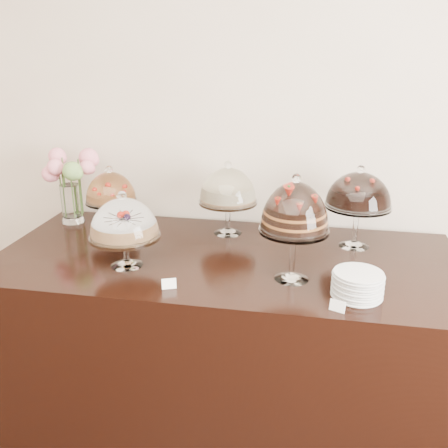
% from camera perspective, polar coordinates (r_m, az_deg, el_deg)
% --- Properties ---
extents(wall_back, '(5.00, 0.04, 3.00)m').
position_cam_1_polar(wall_back, '(2.76, 2.03, 12.47)').
color(wall_back, beige).
rests_on(wall_back, ground).
extents(display_counter, '(2.20, 1.00, 0.90)m').
position_cam_1_polar(display_counter, '(2.61, 0.21, -12.76)').
color(display_counter, black).
rests_on(display_counter, ground).
extents(cake_stand_sugar_sponge, '(0.32, 0.32, 0.35)m').
position_cam_1_polar(cake_stand_sugar_sponge, '(2.26, -11.37, 0.24)').
color(cake_stand_sugar_sponge, white).
rests_on(cake_stand_sugar_sponge, display_counter).
extents(cake_stand_choco_layer, '(0.29, 0.29, 0.47)m').
position_cam_1_polar(cake_stand_choco_layer, '(2.07, 8.09, 1.42)').
color(cake_stand_choco_layer, white).
rests_on(cake_stand_choco_layer, display_counter).
extents(cake_stand_cheesecake, '(0.31, 0.31, 0.39)m').
position_cam_1_polar(cake_stand_cheesecake, '(2.60, 0.46, 4.05)').
color(cake_stand_cheesecake, white).
rests_on(cake_stand_cheesecake, display_counter).
extents(cake_stand_dark_choco, '(0.33, 0.33, 0.41)m').
position_cam_1_polar(cake_stand_dark_choco, '(2.50, 15.14, 3.42)').
color(cake_stand_dark_choco, white).
rests_on(cake_stand_dark_choco, display_counter).
extents(cake_stand_fruit_tart, '(0.28, 0.28, 0.35)m').
position_cam_1_polar(cake_stand_fruit_tart, '(2.74, -12.84, 3.77)').
color(cake_stand_fruit_tart, white).
rests_on(cake_stand_fruit_tart, display_counter).
extents(flower_vase, '(0.29, 0.28, 0.41)m').
position_cam_1_polar(flower_vase, '(2.90, -17.14, 5.10)').
color(flower_vase, white).
rests_on(flower_vase, display_counter).
extents(plate_stack, '(0.20, 0.20, 0.10)m').
position_cam_1_polar(plate_stack, '(2.07, 15.01, -6.70)').
color(plate_stack, silver).
rests_on(plate_stack, display_counter).
extents(price_card_left, '(0.06, 0.04, 0.04)m').
position_cam_1_polar(price_card_left, '(2.09, -6.31, -6.80)').
color(price_card_left, white).
rests_on(price_card_left, display_counter).
extents(price_card_right, '(0.06, 0.04, 0.04)m').
position_cam_1_polar(price_card_right, '(1.96, 12.83, -9.13)').
color(price_card_right, white).
rests_on(price_card_right, display_counter).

